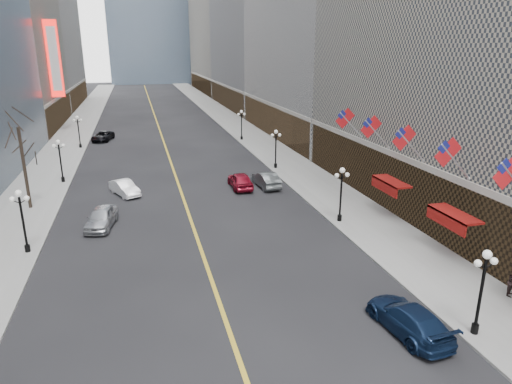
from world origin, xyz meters
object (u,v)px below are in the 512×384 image
car_nb_mid (125,188)px  streetlamp_west_3 (78,128)px  streetlamp_east_3 (241,122)px  streetlamp_east_1 (341,189)px  car_sb_near (409,319)px  streetlamp_west_1 (22,215)px  car_nb_far (103,136)px  car_sb_far (266,179)px  streetlamp_east_0 (482,284)px  streetlamp_west_2 (60,156)px  car_sb_mid (240,180)px  car_nb_near (101,218)px  streetlamp_east_2 (276,145)px

car_nb_mid → streetlamp_west_3: bearing=80.7°
car_nb_mid → streetlamp_east_3: bearing=29.9°
streetlamp_east_1 → car_sb_near: size_ratio=0.86×
streetlamp_west_1 → car_nb_mid: 13.87m
streetlamp_east_1 → streetlamp_west_3: (-23.60, 36.00, 0.00)m
streetlamp_east_1 → car_nb_mid: 21.14m
car_nb_far → car_sb_far: 34.71m
car_nb_far → streetlamp_east_0: bearing=-55.5°
streetlamp_east_3 → car_nb_mid: bearing=-125.7°
car_sb_near → streetlamp_west_2: bearing=-63.9°
car_nb_mid → car_sb_mid: car_sb_mid is taller
streetlamp_west_3 → car_sb_far: bearing=-50.4°
streetlamp_east_0 → car_nb_mid: size_ratio=1.04×
car_sb_mid → car_sb_far: size_ratio=1.01×
streetlamp_west_3 → car_nb_near: streetlamp_west_3 is taller
streetlamp_east_2 → car_sb_near: size_ratio=0.86×
streetlamp_east_1 → car_sb_mid: 13.02m
streetlamp_east_3 → streetlamp_west_2: (-23.60, -18.00, 0.00)m
streetlamp_east_3 → car_nb_mid: (-17.19, -23.89, -2.19)m
streetlamp_west_1 → streetlamp_east_1: bearing=0.0°
car_sb_far → streetlamp_east_1: bearing=101.2°
streetlamp_west_1 → streetlamp_west_2: (0.00, 18.00, 0.00)m
streetlamp_east_0 → streetlamp_west_2: (-23.60, 34.00, 0.00)m
streetlamp_west_2 → streetlamp_west_3: bearing=90.0°
streetlamp_east_0 → streetlamp_west_3: same height
streetlamp_east_3 → streetlamp_west_1: 43.05m
streetlamp_east_3 → streetlamp_west_1: same height
streetlamp_east_0 → streetlamp_east_1: size_ratio=1.00×
streetlamp_east_2 → streetlamp_west_1: bearing=-142.7°
streetlamp_east_0 → car_nb_mid: streetlamp_east_0 is taller
streetlamp_east_0 → streetlamp_west_2: size_ratio=1.00×
streetlamp_east_1 → streetlamp_west_2: same height
streetlamp_east_2 → car_nb_far: 31.15m
streetlamp_east_0 → streetlamp_west_1: (-23.60, 16.00, 0.00)m
car_nb_far → car_sb_far: (17.70, -29.86, 0.07)m
streetlamp_east_3 → car_sb_near: size_ratio=0.86×
streetlamp_east_3 → car_nb_far: 21.52m
streetlamp_west_1 → streetlamp_east_3: bearing=56.8°
streetlamp_west_1 → car_sb_near: 25.45m
streetlamp_west_3 → car_nb_mid: (6.41, -23.89, -2.19)m
streetlamp_east_1 → car_nb_mid: size_ratio=1.04×
streetlamp_west_2 → streetlamp_east_0: bearing=-55.2°
streetlamp_east_0 → streetlamp_east_2: bearing=90.0°
streetlamp_east_1 → streetlamp_west_3: 43.05m
streetlamp_east_3 → car_sb_mid: bearing=-103.2°
streetlamp_east_1 → streetlamp_east_3: 36.00m
streetlamp_west_1 → car_nb_far: bearing=86.1°
streetlamp_east_2 → car_sb_far: 7.75m
streetlamp_east_1 → car_nb_far: bearing=116.9°
streetlamp_west_3 → streetlamp_east_1: bearing=-56.8°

